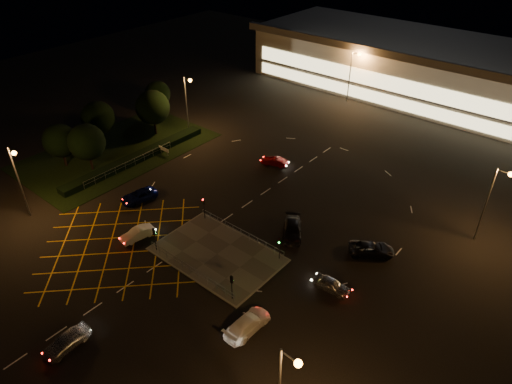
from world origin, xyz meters
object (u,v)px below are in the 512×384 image
Objects in this scene: signal_nw at (204,204)px; car_circ_red at (275,161)px; car_approach_white at (247,324)px; car_far_dkgrey at (293,229)px; car_east_grey at (371,249)px; car_near_silver at (67,341)px; signal_se at (232,283)px; car_left_blue at (139,196)px; car_right_silver at (332,285)px; signal_sw at (154,235)px; car_queue_white at (138,234)px; signal_ne at (280,243)px.

signal_nw is 16.83m from car_circ_red.
car_far_dkgrey is at bearing -68.75° from car_approach_white.
car_near_silver is at bearing 117.78° from car_east_grey.
signal_se is 28.21m from car_circ_red.
car_east_grey is (15.43, 29.62, -0.04)m from car_near_silver.
car_approach_white is at bearing -32.24° from signal_nw.
car_left_blue is at bearing -13.65° from signal_se.
car_right_silver is 26.75m from car_circ_red.
signal_sw is 16.50m from car_far_dkgrey.
car_queue_white is (-7.70, 14.11, -0.08)m from car_near_silver.
signal_nw is 18.64m from car_approach_white.
car_right_silver is at bearing -107.91° from car_approach_white.
signal_ne is 10.86m from car_east_grey.
car_far_dkgrey is (-1.50, 12.62, -1.60)m from signal_se.
car_left_blue is at bearing -165.04° from signal_nw.
signal_sw is at bearing 108.31° from car_right_silver.
car_left_blue is 0.94× the size of car_approach_white.
car_queue_white is at bearing -4.29° from car_approach_white.
car_far_dkgrey is 1.01× the size of car_east_grey.
car_east_grey is at bearing -16.96° from car_far_dkgrey.
signal_ne is 17.50m from car_queue_white.
signal_nw is at bearing 76.67° from car_queue_white.
signal_se is 7.99m from signal_ne.
car_approach_white is (19.21, -1.96, 0.08)m from car_queue_white.
signal_se reaches higher than car_left_blue.
car_right_silver is (22.62, 7.69, -0.00)m from car_queue_white.
car_right_silver is (7.12, 7.73, -1.68)m from signal_se.
signal_se is 0.60× the size of car_east_grey.
car_right_silver is 10.24m from car_approach_white.
car_queue_white is (-3.50, 0.04, -1.68)m from signal_sw.
signal_ne is at bearing 84.22° from car_right_silver.
car_approach_white reaches higher than car_near_silver.
car_east_grey reaches higher than car_queue_white.
car_east_grey is (9.13, 2.93, -0.04)m from car_far_dkgrey.
car_far_dkgrey is at bearing 74.64° from car_near_silver.
signal_se and signal_nw have the same top height.
car_queue_white is at bearing 116.54° from car_near_silver.
car_approach_white reaches higher than car_right_silver.
car_far_dkgrey is (-1.50, 4.63, -1.60)m from signal_ne.
car_approach_white reaches higher than car_east_grey.
signal_ne reaches higher than car_far_dkgrey.
signal_sw is 0.59× the size of car_approach_white.
signal_nw is at bearing 76.36° from car_east_grey.
car_right_silver is at bearing 15.51° from car_left_blue.
car_east_grey is at bearing 49.90° from car_circ_red.
signal_ne is 0.79× the size of car_right_silver.
signal_se is at bearing 133.65° from car_right_silver.
car_circ_red is at bearing 95.44° from signal_nw.
signal_sw is 0.80× the size of car_circ_red.
signal_ne is 22.17m from car_left_blue.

